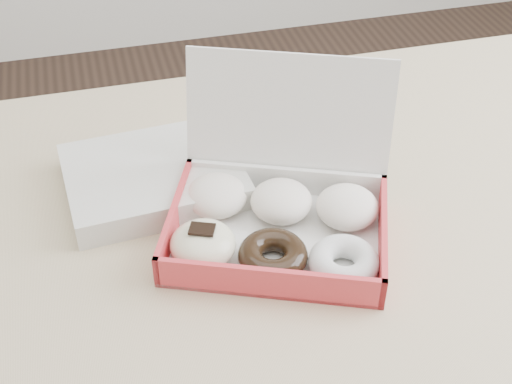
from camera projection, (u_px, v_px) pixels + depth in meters
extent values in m
cube|color=tan|center=(341.00, 201.00, 1.10)|extent=(1.20, 0.80, 0.04)
cylinder|color=tan|center=(23.00, 277.00, 1.49)|extent=(0.05, 0.05, 0.71)
cylinder|color=tan|center=(496.00, 193.00, 1.71)|extent=(0.05, 0.05, 0.71)
cube|color=white|center=(277.00, 240.00, 1.00)|extent=(0.36, 0.31, 0.01)
cube|color=#D6353B|center=(268.00, 283.00, 0.90)|extent=(0.28, 0.12, 0.05)
cube|color=white|center=(285.00, 181.00, 1.06)|extent=(0.28, 0.12, 0.05)
cube|color=#D6353B|center=(175.00, 219.00, 1.00)|extent=(0.09, 0.20, 0.05)
cube|color=#D6353B|center=(383.00, 238.00, 0.97)|extent=(0.09, 0.20, 0.05)
cube|color=white|center=(288.00, 127.00, 1.03)|extent=(0.29, 0.16, 0.21)
ellipsoid|color=white|center=(217.00, 195.00, 1.03)|extent=(0.12, 0.12, 0.05)
ellipsoid|color=white|center=(281.00, 201.00, 1.02)|extent=(0.12, 0.12, 0.05)
ellipsoid|color=white|center=(347.00, 207.00, 1.01)|extent=(0.12, 0.12, 0.05)
ellipsoid|color=beige|center=(203.00, 244.00, 0.95)|extent=(0.12, 0.12, 0.05)
cube|color=black|center=(202.00, 229.00, 0.93)|extent=(0.04, 0.03, 0.00)
torus|color=black|center=(273.00, 255.00, 0.95)|extent=(0.12, 0.12, 0.03)
torus|color=white|center=(344.00, 262.00, 0.94)|extent=(0.12, 0.12, 0.03)
cube|color=silver|center=(154.00, 177.00, 1.08)|extent=(0.27, 0.23, 0.04)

